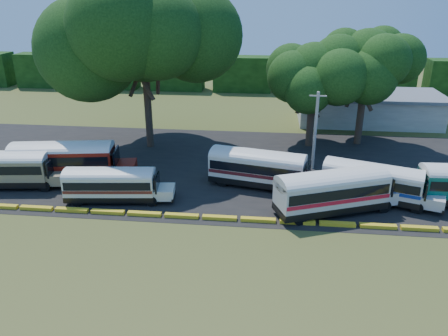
# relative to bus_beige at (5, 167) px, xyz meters

# --- Properties ---
(ground) EXTENTS (160.00, 160.00, 0.00)m
(ground) POSITION_rel_bus_beige_xyz_m (18.32, -5.02, -1.92)
(ground) COLOR #354918
(ground) RESTS_ON ground
(asphalt_strip) EXTENTS (64.00, 24.00, 0.02)m
(asphalt_strip) POSITION_rel_bus_beige_xyz_m (19.32, 6.98, -1.91)
(asphalt_strip) COLOR black
(asphalt_strip) RESTS_ON ground
(curb) EXTENTS (53.70, 0.45, 0.30)m
(curb) POSITION_rel_bus_beige_xyz_m (18.32, -4.02, -1.77)
(curb) COLOR yellow
(curb) RESTS_ON ground
(terminal_building) EXTENTS (19.00, 9.00, 4.00)m
(terminal_building) POSITION_rel_bus_beige_xyz_m (36.32, 24.98, 0.11)
(terminal_building) COLOR beige
(terminal_building) RESTS_ON ground
(treeline_backdrop) EXTENTS (130.00, 4.00, 6.00)m
(treeline_backdrop) POSITION_rel_bus_beige_xyz_m (18.32, 42.98, 1.08)
(treeline_backdrop) COLOR black
(treeline_backdrop) RESTS_ON ground
(bus_beige) EXTENTS (10.43, 3.73, 3.36)m
(bus_beige) POSITION_rel_bus_beige_xyz_m (0.00, 0.00, 0.00)
(bus_beige) COLOR black
(bus_beige) RESTS_ON ground
(bus_red) EXTENTS (11.57, 4.56, 3.70)m
(bus_red) POSITION_rel_bus_beige_xyz_m (4.74, 2.19, 0.20)
(bus_red) COLOR black
(bus_red) RESTS_ON ground
(bus_cream_west) EXTENTS (9.26, 3.21, 2.98)m
(bus_cream_west) POSITION_rel_bus_beige_xyz_m (10.57, -1.78, -0.24)
(bus_cream_west) COLOR black
(bus_cream_west) RESTS_ON ground
(bus_cream_east) EXTENTS (10.73, 4.76, 3.43)m
(bus_cream_east) POSITION_rel_bus_beige_xyz_m (22.69, 2.55, 0.01)
(bus_cream_east) COLOR black
(bus_cream_east) RESTS_ON ground
(bus_white_red) EXTENTS (11.07, 6.53, 3.57)m
(bus_white_red) POSITION_rel_bus_beige_xyz_m (28.69, -1.85, 0.10)
(bus_white_red) COLOR black
(bus_white_red) RESTS_ON ground
(bus_white_blue) EXTENTS (10.01, 5.48, 3.21)m
(bus_white_blue) POSITION_rel_bus_beige_xyz_m (32.33, 0.85, -0.11)
(bus_white_blue) COLOR black
(bus_white_blue) RESTS_ON ground
(tree_west) EXTENTS (14.33, 14.33, 17.93)m
(tree_west) POSITION_rel_bus_beige_xyz_m (9.91, 12.34, 10.73)
(tree_west) COLOR #34231A
(tree_west) RESTS_ON ground
(tree_center) EXTENTS (8.68, 8.68, 11.56)m
(tree_center) POSITION_rel_bus_beige_xyz_m (27.97, 14.54, 6.40)
(tree_center) COLOR #34231A
(tree_center) RESTS_ON ground
(tree_east) EXTENTS (8.76, 8.76, 12.90)m
(tree_east) POSITION_rel_bus_beige_xyz_m (33.65, 15.82, 7.70)
(tree_east) COLOR #34231A
(tree_east) RESTS_ON ground
(utility_pole) EXTENTS (1.60, 0.30, 7.74)m
(utility_pole) POSITION_rel_bus_beige_xyz_m (27.85, 7.56, 2.06)
(utility_pole) COLOR gray
(utility_pole) RESTS_ON ground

